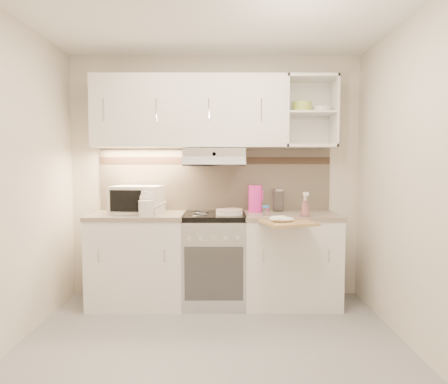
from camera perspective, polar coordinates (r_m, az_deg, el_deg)
The scene contains 17 objects.
ground at distance 3.11m, azimuth -1.80°, elevation -22.40°, with size 3.00×3.00×0.00m, color gray.
room_shell at distance 3.16m, azimuth -1.64°, elevation 8.41°, with size 3.04×2.84×2.52m.
base_cabinet_left at distance 4.09m, azimuth -12.09°, elevation -9.58°, with size 0.90×0.60×0.86m, color white.
worktop_left at distance 4.01m, azimuth -12.18°, elevation -3.31°, with size 0.92×0.62×0.04m, color gray.
base_cabinet_right at distance 4.06m, azimuth 9.44°, elevation -9.65°, with size 0.90×0.60×0.86m, color white.
worktop_right at distance 3.97m, azimuth 9.52°, elevation -3.33°, with size 0.92×0.62×0.04m, color gray.
electric_range at distance 4.00m, azimuth -1.37°, elevation -9.49°, with size 0.60×0.60×0.90m.
microwave at distance 4.05m, azimuth -12.29°, elevation -1.04°, with size 0.52×0.41×0.27m.
watering_can at distance 3.75m, azimuth -10.93°, elevation -2.20°, with size 0.27×0.14×0.23m.
plate_stack at distance 3.83m, azimuth 0.75°, elevation -2.88°, with size 0.26×0.26×0.05m.
bread_loaf at distance 3.91m, azimuth 1.25°, elevation -2.74°, with size 0.19×0.19×0.05m, color #A28A49.
pink_pitcher at distance 4.03m, azimuth 4.49°, elevation -0.94°, with size 0.15×0.14×0.27m.
glass_jar at distance 4.14m, azimuth 7.76°, elevation -1.13°, with size 0.12×0.12×0.23m.
spice_jar at distance 3.79m, azimuth 5.99°, elevation -2.62°, with size 0.06×0.06×0.09m.
spray_bottle at distance 3.76m, azimuth 11.51°, elevation -2.02°, with size 0.09×0.09×0.24m.
cutting_board at distance 3.55m, azimuth 9.16°, elevation -4.35°, with size 0.42×0.38×0.02m, color tan.
dish_towel at distance 3.51m, azimuth 8.42°, elevation -3.72°, with size 0.23×0.19×0.06m, color silver, non-canonical shape.
Camera 1 is at (0.08, -2.79, 1.38)m, focal length 32.00 mm.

